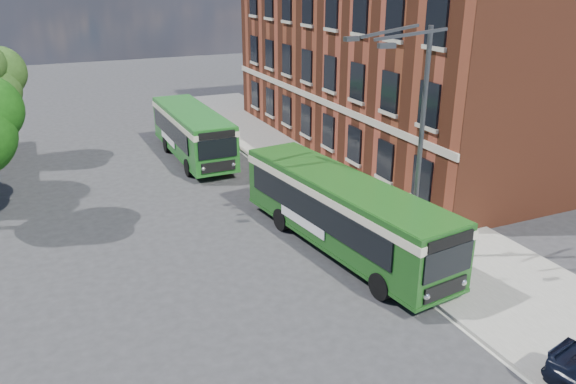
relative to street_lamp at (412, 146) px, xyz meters
name	(u,v)px	position (x,y,z in m)	size (l,w,h in m)	color
ground	(270,264)	(-4.84, 2.00, -4.79)	(120.00, 120.00, 0.00)	#29292C
pavement	(331,176)	(2.16, 10.00, -4.72)	(6.00, 48.00, 0.15)	gray
kerb_line	(281,184)	(-0.89, 10.00, -4.79)	(0.12, 48.00, 0.01)	beige
brick_office	(403,37)	(9.16, 14.00, 2.18)	(12.10, 26.00, 14.20)	brown
street_lamp	(412,146)	(0.00, 0.00, 0.00)	(2.96, 2.38, 9.00)	#3C3F42
bus_stop_sign	(459,247)	(0.76, -2.20, -3.28)	(0.35, 0.08, 2.52)	#3C3F42
bus_front	(343,208)	(-1.64, 2.05, -2.96)	(4.02, 11.64, 3.02)	#1A4D17
bus_rear	(192,130)	(-3.95, 16.46, -2.96)	(2.77, 9.93, 3.02)	#1E641F
pedestrian_a	(406,232)	(0.41, 0.50, -3.79)	(0.62, 0.41, 1.70)	black
pedestrian_b	(395,223)	(0.54, 1.44, -3.79)	(0.83, 0.65, 1.71)	black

